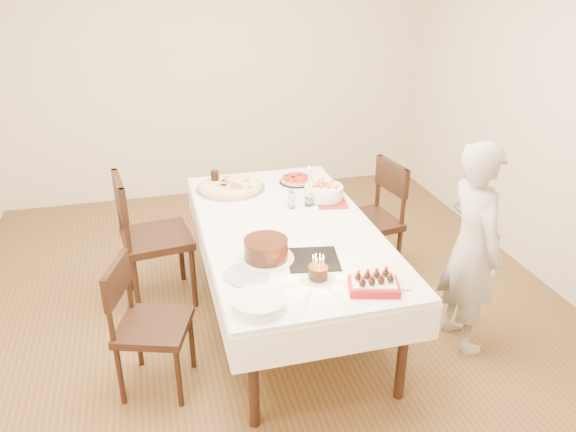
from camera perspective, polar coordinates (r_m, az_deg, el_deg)
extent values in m
plane|color=brown|center=(4.20, -1.76, -10.12)|extent=(5.00, 5.00, 0.00)
cube|color=beige|center=(5.99, -7.55, 14.66)|extent=(4.50, 0.04, 2.70)
cube|color=beige|center=(4.61, 26.73, 9.06)|extent=(0.04, 5.00, 2.70)
cube|color=white|center=(3.97, 0.00, -5.92)|extent=(1.89, 2.42, 0.75)
imported|color=#BDB7B2|center=(3.77, 18.23, -3.13)|extent=(0.35, 0.53, 1.43)
cylinder|color=beige|center=(4.39, -5.87, 2.96)|extent=(0.70, 0.70, 0.04)
cylinder|color=red|center=(4.51, 0.88, 3.71)|extent=(0.36, 0.36, 0.04)
cube|color=#B21E1E|center=(4.14, 4.49, 1.27)|extent=(0.25, 0.25, 0.01)
cylinder|color=white|center=(4.20, 3.65, 2.46)|extent=(0.36, 0.36, 0.09)
cylinder|color=white|center=(4.05, 2.17, 3.13)|extent=(0.09, 0.09, 0.31)
cylinder|color=black|center=(4.48, -7.43, 3.84)|extent=(0.07, 0.07, 0.12)
cylinder|color=#37180D|center=(3.36, -2.26, -3.43)|extent=(0.35, 0.35, 0.13)
cube|color=black|center=(3.39, 2.56, -4.46)|extent=(0.35, 0.35, 0.01)
cylinder|color=#32190D|center=(3.17, 3.09, -5.17)|extent=(0.15, 0.15, 0.13)
cube|color=beige|center=(3.23, 9.35, -6.39)|extent=(0.38, 0.31, 0.03)
cylinder|color=white|center=(2.95, -2.93, -8.79)|extent=(0.34, 0.34, 0.06)
cylinder|color=white|center=(3.23, -4.22, -6.00)|extent=(0.31, 0.31, 0.01)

